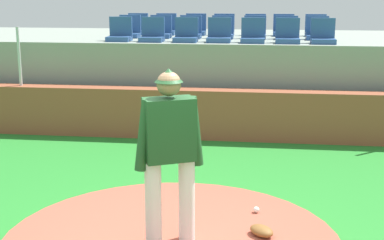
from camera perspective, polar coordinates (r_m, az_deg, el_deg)
pitcher at (r=5.70m, az=-2.30°, el=-2.46°), size 0.71×0.46×1.85m
baseball at (r=6.82m, az=6.57°, el=-9.06°), size 0.07×0.07×0.07m
fielding_glove at (r=6.22m, az=7.09°, el=-11.13°), size 0.35×0.36×0.11m
brick_barrier at (r=10.85m, az=2.21°, el=0.60°), size 16.63×0.40×0.96m
fence_post_left at (r=11.66m, az=-17.19°, el=6.21°), size 0.06×0.06×1.17m
bleacher_platform at (r=13.39m, az=3.25°, el=4.76°), size 15.29×4.36×1.78m
stadium_chair_0 at (r=12.01m, az=-7.36°, el=8.74°), size 0.48×0.44×0.50m
stadium_chair_1 at (r=11.80m, az=-4.07°, el=8.74°), size 0.48×0.44×0.50m
stadium_chair_2 at (r=11.70m, az=-0.61°, el=8.73°), size 0.48×0.44×0.50m
stadium_chair_3 at (r=11.65m, az=2.78°, el=8.70°), size 0.48×0.44×0.50m
stadium_chair_4 at (r=11.57m, az=6.22°, el=8.61°), size 0.48×0.44×0.50m
stadium_chair_5 at (r=11.58m, az=9.71°, el=8.50°), size 0.48×0.44×0.50m
stadium_chair_6 at (r=11.63m, az=13.20°, el=8.37°), size 0.48×0.44×0.50m
stadium_chair_7 at (r=12.88m, az=-6.39°, el=9.06°), size 0.48×0.44×0.50m
stadium_chair_8 at (r=12.71m, az=-3.23°, el=9.06°), size 0.48×0.44×0.50m
stadium_chair_9 at (r=12.61m, az=-0.16°, el=9.05°), size 0.48×0.44×0.50m
stadium_chair_10 at (r=12.53m, az=3.13°, el=9.01°), size 0.48×0.44×0.50m
stadium_chair_11 at (r=12.52m, az=6.42°, el=8.94°), size 0.48×0.44×0.50m
stadium_chair_12 at (r=12.51m, az=9.61°, el=8.84°), size 0.48×0.44×0.50m
stadium_chair_13 at (r=12.53m, az=12.65°, el=8.71°), size 0.48×0.44×0.50m
stadium_chair_14 at (r=13.76m, az=-5.57°, el=9.33°), size 0.48×0.44×0.50m
stadium_chair_15 at (r=13.61m, az=-2.68°, el=9.34°), size 0.48×0.44×0.50m
stadium_chair_16 at (r=13.49m, az=0.38°, el=9.32°), size 0.48×0.44×0.50m
stadium_chair_17 at (r=13.41m, az=3.27°, el=9.28°), size 0.48×0.44×0.50m
stadium_chair_18 at (r=13.37m, az=6.46°, el=9.20°), size 0.48×0.44×0.50m
stadium_chair_19 at (r=13.41m, az=9.30°, el=9.13°), size 0.48×0.44×0.50m
stadium_chair_20 at (r=13.46m, az=12.49°, el=9.00°), size 0.48×0.44×0.50m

